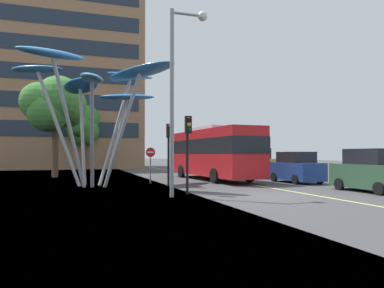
# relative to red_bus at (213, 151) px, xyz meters

# --- Properties ---
(ground) EXTENTS (120.00, 240.00, 0.10)m
(ground) POSITION_rel_red_bus_xyz_m (-2.04, -9.93, -2.12)
(ground) COLOR #424244
(red_bus) EXTENTS (3.19, 10.82, 3.79)m
(red_bus) POSITION_rel_red_bus_xyz_m (0.00, 0.00, 0.00)
(red_bus) COLOR red
(red_bus) RESTS_ON ground
(leaf_sculpture) EXTENTS (9.36, 9.42, 7.49)m
(leaf_sculpture) POSITION_rel_red_bus_xyz_m (-8.38, -2.68, 3.80)
(leaf_sculpture) COLOR #9EA0A5
(leaf_sculpture) RESTS_ON ground
(traffic_light_kerb_near) EXTENTS (0.28, 0.42, 3.61)m
(traffic_light_kerb_near) POSITION_rel_red_bus_xyz_m (-4.56, -8.35, 0.55)
(traffic_light_kerb_near) COLOR black
(traffic_light_kerb_near) RESTS_ON ground
(traffic_light_kerb_far) EXTENTS (0.28, 0.42, 3.58)m
(traffic_light_kerb_far) POSITION_rel_red_bus_xyz_m (-4.36, -4.11, 0.53)
(traffic_light_kerb_far) COLOR black
(traffic_light_kerb_far) RESTS_ON ground
(car_parked_near) EXTENTS (2.01, 4.14, 2.12)m
(car_parked_near) POSITION_rel_red_bus_xyz_m (4.39, -10.13, -1.08)
(car_parked_near) COLOR #2D5138
(car_parked_near) RESTS_ON ground
(car_parked_mid) EXTENTS (1.96, 3.96, 1.99)m
(car_parked_mid) POSITION_rel_red_bus_xyz_m (4.14, -4.07, -1.13)
(car_parked_mid) COLOR navy
(car_parked_mid) RESTS_ON ground
(car_parked_far) EXTENTS (2.09, 4.01, 2.30)m
(car_parked_far) POSITION_rel_red_bus_xyz_m (4.14, 1.57, -1.00)
(car_parked_far) COLOR gold
(car_parked_far) RESTS_ON ground
(car_side_street) EXTENTS (2.06, 4.45, 1.97)m
(car_side_street) POSITION_rel_red_bus_xyz_m (3.86, 8.03, -1.13)
(car_side_street) COLOR gold
(car_side_street) RESTS_ON ground
(car_far_side) EXTENTS (2.09, 4.40, 2.23)m
(car_far_side) POSITION_rel_red_bus_xyz_m (4.38, 14.78, -1.03)
(car_far_side) COLOR #2D5138
(car_far_side) RESTS_ON ground
(street_lamp) EXTENTS (1.73, 0.44, 8.28)m
(street_lamp) POSITION_rel_red_bus_xyz_m (-5.17, -9.11, 3.16)
(street_lamp) COLOR gray
(street_lamp) RESTS_ON ground
(tree_pavement_near) EXTENTS (5.05, 4.67, 8.02)m
(tree_pavement_near) POSITION_rel_red_bus_xyz_m (-10.88, 6.26, 3.66)
(tree_pavement_near) COLOR brown
(tree_pavement_near) RESTS_ON ground
(tree_pavement_far) EXTENTS (4.17, 4.95, 7.82)m
(tree_pavement_far) POSITION_rel_red_bus_xyz_m (-8.36, 20.95, 3.33)
(tree_pavement_far) COLOR brown
(tree_pavement_far) RESTS_ON ground
(no_entry_sign) EXTENTS (0.60, 0.12, 2.26)m
(no_entry_sign) POSITION_rel_red_bus_xyz_m (-4.90, -1.55, -0.55)
(no_entry_sign) COLOR gray
(no_entry_sign) RESTS_ON ground
(backdrop_building) EXTENTS (26.49, 13.06, 26.27)m
(backdrop_building) POSITION_rel_red_bus_xyz_m (-14.24, 27.28, 11.07)
(backdrop_building) COLOR #936B4C
(backdrop_building) RESTS_ON ground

